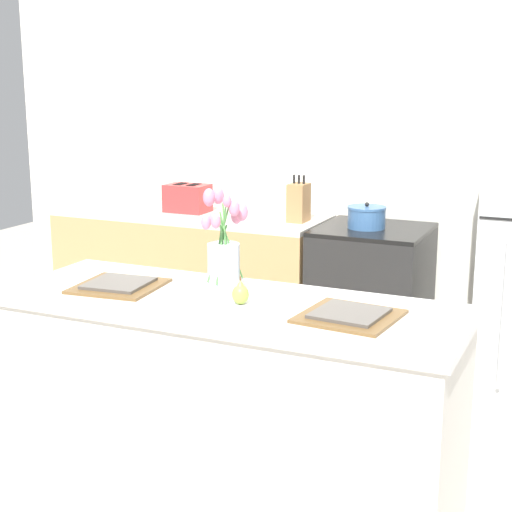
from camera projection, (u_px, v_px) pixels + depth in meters
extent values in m
cube|color=silver|center=(379.00, 141.00, 4.64)|extent=(5.20, 0.08, 2.70)
cube|color=silver|center=(230.00, 414.00, 3.08)|extent=(1.76, 0.62, 0.86)
cube|color=silver|center=(229.00, 305.00, 2.98)|extent=(1.80, 0.66, 0.03)
cube|color=tan|center=(192.00, 286.00, 4.92)|extent=(1.68, 0.60, 0.87)
cube|color=beige|center=(191.00, 215.00, 4.82)|extent=(1.68, 0.60, 0.03)
cube|color=black|center=(370.00, 308.00, 4.45)|extent=(0.60, 0.60, 0.88)
cube|color=black|center=(373.00, 230.00, 4.35)|extent=(0.60, 0.60, 0.02)
cube|color=black|center=(354.00, 329.00, 4.19)|extent=(0.42, 0.01, 0.29)
cylinder|color=#B2B5B7|center=(503.00, 317.00, 3.81)|extent=(0.02, 0.02, 0.74)
cylinder|color=silver|center=(224.00, 269.00, 3.02)|extent=(0.12, 0.12, 0.20)
cylinder|color=#569E4C|center=(227.00, 248.00, 2.99)|extent=(0.07, 0.02, 0.27)
ellipsoid|color=pink|center=(234.00, 208.00, 2.94)|extent=(0.04, 0.04, 0.06)
cylinder|color=#569E4C|center=(232.00, 249.00, 3.02)|extent=(0.07, 0.07, 0.24)
ellipsoid|color=pink|center=(242.00, 212.00, 3.00)|extent=(0.05, 0.05, 0.07)
cylinder|color=#569E4C|center=(228.00, 251.00, 3.03)|extent=(0.04, 0.09, 0.22)
ellipsoid|color=pink|center=(236.00, 216.00, 3.03)|extent=(0.04, 0.04, 0.07)
cylinder|color=#569E4C|center=(222.00, 241.00, 3.01)|extent=(0.08, 0.10, 0.30)
ellipsoid|color=pink|center=(218.00, 195.00, 3.03)|extent=(0.05, 0.05, 0.07)
cylinder|color=#569E4C|center=(218.00, 252.00, 3.03)|extent=(0.05, 0.02, 0.23)
ellipsoid|color=pink|center=(213.00, 219.00, 3.01)|extent=(0.04, 0.04, 0.05)
cylinder|color=#569E4C|center=(220.00, 243.00, 3.01)|extent=(0.09, 0.02, 0.30)
ellipsoid|color=pink|center=(209.00, 197.00, 2.98)|extent=(0.05, 0.05, 0.07)
cylinder|color=#569E4C|center=(217.00, 254.00, 3.00)|extent=(0.06, 0.08, 0.22)
ellipsoid|color=pink|center=(206.00, 222.00, 2.95)|extent=(0.04, 0.04, 0.06)
cylinder|color=#569E4C|center=(220.00, 254.00, 2.98)|extent=(0.01, 0.08, 0.23)
ellipsoid|color=pink|center=(216.00, 221.00, 2.92)|extent=(0.04, 0.04, 0.06)
cylinder|color=#569E4C|center=(225.00, 244.00, 2.98)|extent=(0.04, 0.04, 0.31)
ellipsoid|color=pink|center=(227.00, 201.00, 2.92)|extent=(0.03, 0.03, 0.05)
ellipsoid|color=#9EBC47|center=(240.00, 294.00, 2.92)|extent=(0.06, 0.06, 0.07)
cone|color=#9EBC47|center=(240.00, 284.00, 2.91)|extent=(0.04, 0.04, 0.03)
cylinder|color=brown|center=(240.00, 279.00, 2.90)|extent=(0.01, 0.01, 0.01)
cube|color=brown|center=(119.00, 286.00, 3.15)|extent=(0.35, 0.35, 0.01)
cube|color=#514C47|center=(119.00, 283.00, 3.15)|extent=(0.25, 0.25, 0.01)
cube|color=brown|center=(349.00, 316.00, 2.76)|extent=(0.35, 0.35, 0.01)
cube|color=#514C47|center=(349.00, 313.00, 2.76)|extent=(0.25, 0.25, 0.01)
cube|color=red|center=(187.00, 198.00, 4.83)|extent=(0.26, 0.18, 0.17)
cube|color=black|center=(181.00, 184.00, 4.83)|extent=(0.05, 0.11, 0.01)
cube|color=black|center=(194.00, 185.00, 4.79)|extent=(0.05, 0.11, 0.01)
cube|color=black|center=(168.00, 193.00, 4.88)|extent=(0.02, 0.02, 0.02)
cylinder|color=#386093|center=(367.00, 219.00, 4.32)|extent=(0.21, 0.21, 0.11)
cylinder|color=#386093|center=(367.00, 208.00, 4.31)|extent=(0.21, 0.21, 0.01)
sphere|color=black|center=(367.00, 204.00, 4.30)|extent=(0.02, 0.02, 0.02)
cube|color=#A37547|center=(299.00, 203.00, 4.50)|extent=(0.10, 0.14, 0.22)
cylinder|color=black|center=(294.00, 179.00, 4.48)|extent=(0.01, 0.01, 0.05)
cylinder|color=black|center=(299.00, 179.00, 4.47)|extent=(0.01, 0.01, 0.05)
cylinder|color=black|center=(304.00, 180.00, 4.46)|extent=(0.01, 0.01, 0.05)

